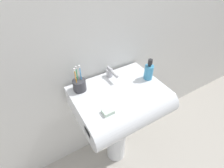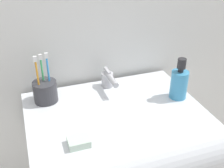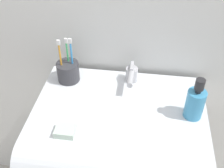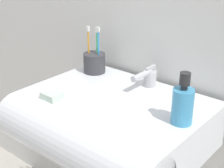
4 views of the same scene
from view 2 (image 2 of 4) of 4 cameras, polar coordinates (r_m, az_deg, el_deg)
name	(u,v)px [view 2 (image 2 of 4)]	position (r m, az deg, el deg)	size (l,w,h in m)	color
wall_back	(92,2)	(1.13, -4.12, 16.35)	(5.00, 0.05, 2.40)	silver
sink_basin	(119,135)	(1.04, 1.39, -10.42)	(0.63, 0.51, 0.17)	white
faucet	(108,79)	(1.14, -0.73, 0.97)	(0.05, 0.14, 0.08)	#B7B7BC
toothbrush_cup	(45,91)	(1.08, -13.42, -1.36)	(0.09, 0.09, 0.19)	#38383D
soap_bottle	(179,83)	(1.10, 13.47, 0.21)	(0.07, 0.07, 0.16)	#3F99CC
bar_soap	(79,142)	(0.88, -6.77, -11.53)	(0.07, 0.06, 0.02)	silver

